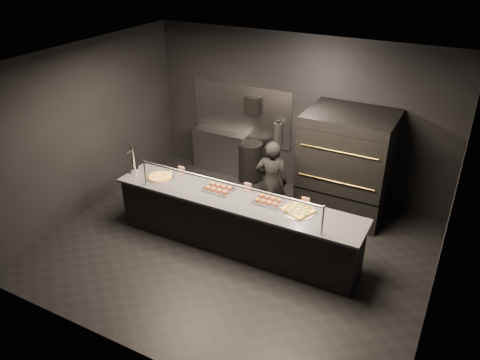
{
  "coord_description": "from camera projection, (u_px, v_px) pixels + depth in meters",
  "views": [
    {
      "loc": [
        2.99,
        -5.52,
        4.6
      ],
      "look_at": [
        -0.03,
        0.2,
        1.14
      ],
      "focal_mm": 35.0,
      "sensor_mm": 36.0,
      "label": 1
    }
  ],
  "objects": [
    {
      "name": "towel_dispenser",
      "position": [
        253.0,
        106.0,
        9.21
      ],
      "size": [
        0.3,
        0.2,
        0.35
      ],
      "primitive_type": "cube",
      "color": "black",
      "rests_on": "room"
    },
    {
      "name": "slider_tray_a",
      "position": [
        219.0,
        188.0,
        7.49
      ],
      "size": [
        0.52,
        0.43,
        0.07
      ],
      "color": "silver",
      "rests_on": "service_counter"
    },
    {
      "name": "condiment_jar",
      "position": [
        172.0,
        171.0,
        8.01
      ],
      "size": [
        0.13,
        0.05,
        0.09
      ],
      "color": "silver",
      "rests_on": "service_counter"
    },
    {
      "name": "beer_tap",
      "position": [
        134.0,
        164.0,
        7.96
      ],
      "size": [
        0.16,
        0.22,
        0.6
      ],
      "color": "silver",
      "rests_on": "service_counter"
    },
    {
      "name": "worker",
      "position": [
        271.0,
        182.0,
        8.05
      ],
      "size": [
        0.64,
        0.52,
        1.53
      ],
      "primitive_type": "imported",
      "rotation": [
        0.0,
        0.0,
        3.45
      ],
      "color": "black",
      "rests_on": "ground"
    },
    {
      "name": "pizza_oven",
      "position": [
        346.0,
        164.0,
        8.24
      ],
      "size": [
        1.5,
        1.23,
        1.91
      ],
      "color": "black",
      "rests_on": "ground"
    },
    {
      "name": "slider_tray_b",
      "position": [
        268.0,
        200.0,
        7.15
      ],
      "size": [
        0.46,
        0.35,
        0.07
      ],
      "color": "silver",
      "rests_on": "service_counter"
    },
    {
      "name": "round_pizza",
      "position": [
        160.0,
        177.0,
        7.87
      ],
      "size": [
        0.46,
        0.46,
        0.03
      ],
      "color": "silver",
      "rests_on": "service_counter"
    },
    {
      "name": "fire_extinguisher",
      "position": [
        278.0,
        133.0,
        9.22
      ],
      "size": [
        0.14,
        0.14,
        0.51
      ],
      "color": "#B2B2B7",
      "rests_on": "room"
    },
    {
      "name": "service_counter",
      "position": [
        236.0,
        223.0,
        7.48
      ],
      "size": [
        4.1,
        0.78,
        1.37
      ],
      "color": "black",
      "rests_on": "ground"
    },
    {
      "name": "square_pizza",
      "position": [
        298.0,
        210.0,
        6.93
      ],
      "size": [
        0.53,
        0.53,
        0.05
      ],
      "color": "silver",
      "rests_on": "service_counter"
    },
    {
      "name": "tent_cards",
      "position": [
        242.0,
        186.0,
        7.47
      ],
      "size": [
        2.36,
        0.04,
        0.15
      ],
      "color": "white",
      "rests_on": "service_counter"
    },
    {
      "name": "prep_shelf",
      "position": [
        221.0,
        151.0,
        9.96
      ],
      "size": [
        1.2,
        0.35,
        0.9
      ],
      "primitive_type": "cube",
      "color": "#99999E",
      "rests_on": "ground"
    },
    {
      "name": "trash_bin",
      "position": [
        250.0,
        162.0,
        9.59
      ],
      "size": [
        0.49,
        0.49,
        0.82
      ],
      "primitive_type": "cylinder",
      "color": "black",
      "rests_on": "ground"
    },
    {
      "name": "room",
      "position": [
        236.0,
        163.0,
        7.05
      ],
      "size": [
        6.04,
        6.0,
        3.0
      ],
      "color": "black",
      "rests_on": "ground"
    }
  ]
}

